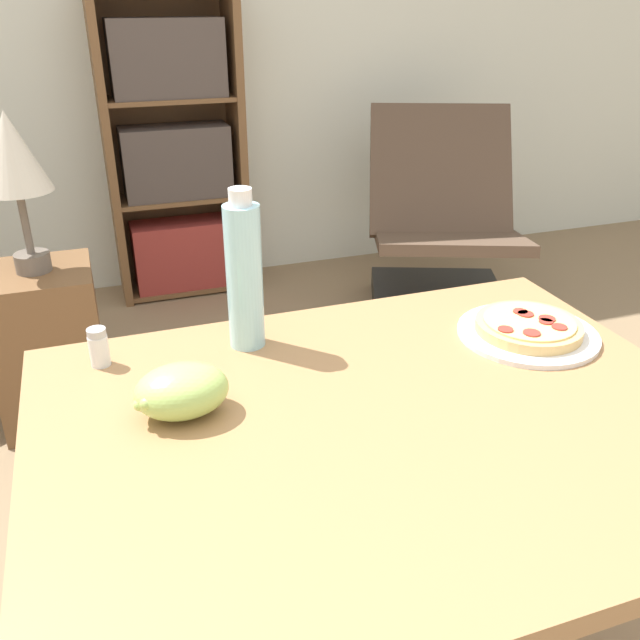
# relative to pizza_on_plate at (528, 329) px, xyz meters

# --- Properties ---
(wall_back) EXTENTS (8.00, 0.05, 2.60)m
(wall_back) POSITION_rel_pizza_on_plate_xyz_m (-0.49, 2.40, 0.54)
(wall_back) COLOR silver
(wall_back) RESTS_ON ground_plane
(dining_table) EXTENTS (1.09, 0.84, 0.75)m
(dining_table) POSITION_rel_pizza_on_plate_xyz_m (-0.37, -0.16, -0.12)
(dining_table) COLOR #A37549
(dining_table) RESTS_ON ground_plane
(pizza_on_plate) EXTENTS (0.27, 0.27, 0.04)m
(pizza_on_plate) POSITION_rel_pizza_on_plate_xyz_m (0.00, 0.00, 0.00)
(pizza_on_plate) COLOR white
(pizza_on_plate) RESTS_ON dining_table
(grape_bunch) EXTENTS (0.15, 0.12, 0.08)m
(grape_bunch) POSITION_rel_pizza_on_plate_xyz_m (-0.67, -0.05, 0.03)
(grape_bunch) COLOR #A8CC66
(grape_bunch) RESTS_ON dining_table
(drink_bottle) EXTENTS (0.07, 0.07, 0.30)m
(drink_bottle) POSITION_rel_pizza_on_plate_xyz_m (-0.52, 0.15, 0.13)
(drink_bottle) COLOR #A3DBEA
(drink_bottle) RESTS_ON dining_table
(salt_shaker) EXTENTS (0.03, 0.03, 0.07)m
(salt_shaker) POSITION_rel_pizza_on_plate_xyz_m (-0.79, 0.16, 0.02)
(salt_shaker) COLOR white
(salt_shaker) RESTS_ON dining_table
(lounge_chair_far) EXTENTS (0.85, 0.94, 0.88)m
(lounge_chair_far) POSITION_rel_pizza_on_plate_xyz_m (0.74, 1.63, -0.48)
(lounge_chair_far) COLOR black
(lounge_chair_far) RESTS_ON ground_plane
(bookshelf) EXTENTS (0.62, 0.29, 1.39)m
(bookshelf) POSITION_rel_pizza_on_plate_xyz_m (-0.36, 2.22, -0.10)
(bookshelf) COLOR brown
(bookshelf) RESTS_ON ground_plane
(side_table) EXTENTS (0.34, 0.34, 0.54)m
(side_table) POSITION_rel_pizza_on_plate_xyz_m (-0.96, 1.24, -0.49)
(side_table) COLOR brown
(side_table) RESTS_ON ground_plane
(table_lamp) EXTENTS (0.21, 0.21, 0.50)m
(table_lamp) POSITION_rel_pizza_on_plate_xyz_m (-0.96, 1.24, 0.14)
(table_lamp) COLOR #665B51
(table_lamp) RESTS_ON side_table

